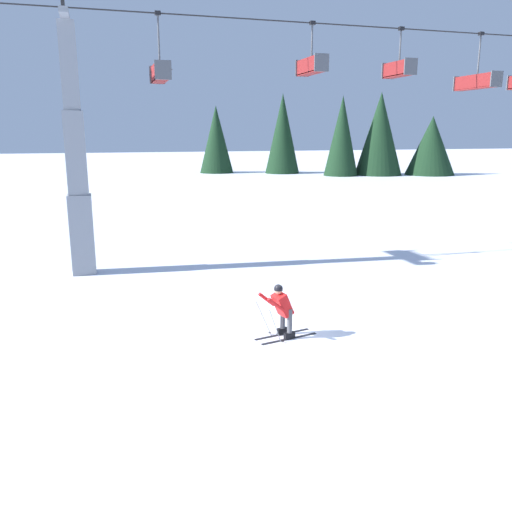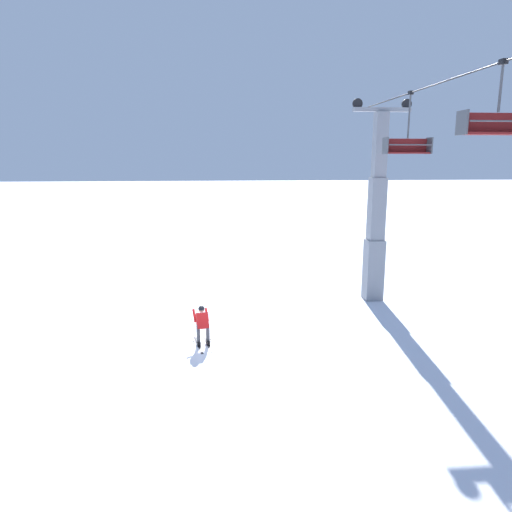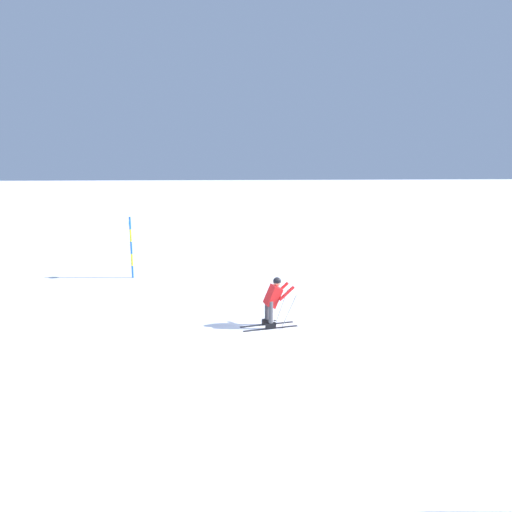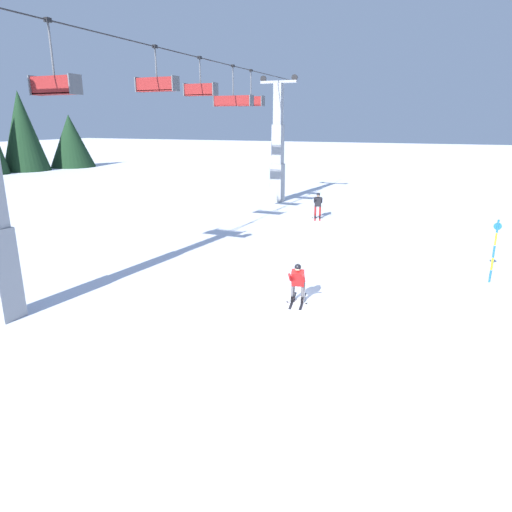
{
  "view_description": "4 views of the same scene",
  "coord_description": "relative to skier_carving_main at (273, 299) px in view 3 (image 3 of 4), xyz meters",
  "views": [
    {
      "loc": [
        -4.38,
        -12.06,
        5.05
      ],
      "look_at": [
        -0.7,
        0.14,
        2.04
      ],
      "focal_mm": 36.75,
      "sensor_mm": 36.0,
      "label": 1
    },
    {
      "loc": [
        15.92,
        0.14,
        6.61
      ],
      "look_at": [
        -1.02,
        1.65,
        3.06
      ],
      "focal_mm": 32.67,
      "sensor_mm": 36.0,
      "label": 2
    },
    {
      "loc": [
        1.46,
        11.81,
        4.46
      ],
      "look_at": [
        0.42,
        0.87,
        2.28
      ],
      "focal_mm": 32.19,
      "sensor_mm": 36.0,
      "label": 3
    },
    {
      "loc": [
        -14.09,
        -4.84,
        5.93
      ],
      "look_at": [
        0.5,
        1.46,
        1.26
      ],
      "focal_mm": 31.95,
      "sensor_mm": 36.0,
      "label": 4
    }
  ],
  "objects": [
    {
      "name": "skier_carving_main",
      "position": [
        0.0,
        0.0,
        0.0
      ],
      "size": [
        1.64,
        0.84,
        1.52
      ],
      "color": "black",
      "rests_on": "ground_plane"
    },
    {
      "name": "trail_marker_pole",
      "position": [
        4.89,
        -6.17,
        0.52
      ],
      "size": [
        0.07,
        0.28,
        2.46
      ],
      "color": "blue",
      "rests_on": "ground_plane"
    },
    {
      "name": "ground_plane",
      "position": [
        0.18,
        0.38,
        -0.8
      ],
      "size": [
        260.0,
        260.0,
        0.0
      ],
      "primitive_type": "plane",
      "color": "white"
    }
  ]
}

